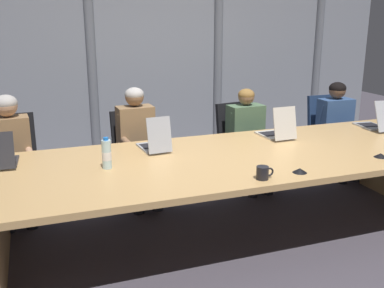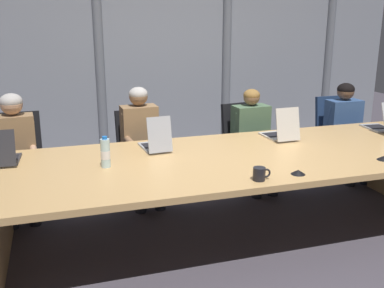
# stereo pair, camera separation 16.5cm
# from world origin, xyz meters

# --- Properties ---
(ground_plane) EXTENTS (13.33, 13.33, 0.00)m
(ground_plane) POSITION_xyz_m (0.00, 0.00, 0.00)
(ground_plane) COLOR #47424C
(conference_table) EXTENTS (4.39, 1.48, 0.73)m
(conference_table) POSITION_xyz_m (0.00, 0.00, 0.60)
(conference_table) COLOR tan
(conference_table) RESTS_ON ground_plane
(curtain_backdrop) EXTENTS (6.66, 0.17, 2.81)m
(curtain_backdrop) POSITION_xyz_m (-0.00, 2.44, 1.41)
(curtain_backdrop) COLOR gray
(curtain_backdrop) RESTS_ON ground_plane
(laptop_left_end) EXTENTS (0.23, 0.39, 0.30)m
(laptop_left_end) POSITION_xyz_m (-1.88, 0.38, 0.79)
(laptop_left_end) COLOR #2D2D33
(laptop_left_end) RESTS_ON conference_table
(laptop_left_mid) EXTENTS (0.24, 0.41, 0.32)m
(laptop_left_mid) POSITION_xyz_m (-0.62, 0.39, 0.79)
(laptop_left_mid) COLOR #A8ADB7
(laptop_left_mid) RESTS_ON conference_table
(laptop_center) EXTENTS (0.26, 0.41, 0.33)m
(laptop_center) POSITION_xyz_m (0.62, 0.41, 0.79)
(laptop_center) COLOR beige
(laptop_center) RESTS_ON conference_table
(laptop_right_mid) EXTENTS (0.27, 0.49, 0.32)m
(laptop_right_mid) POSITION_xyz_m (1.80, 0.37, 0.79)
(laptop_right_mid) COLOR #A8ADB7
(laptop_right_mid) RESTS_ON conference_table
(office_chair_left_end) EXTENTS (0.60, 0.60, 0.96)m
(office_chair_left_end) POSITION_xyz_m (-1.83, 1.16, 0.36)
(office_chair_left_end) COLOR black
(office_chair_left_end) RESTS_ON ground_plane
(office_chair_left_mid) EXTENTS (0.60, 0.60, 0.91)m
(office_chair_left_mid) POSITION_xyz_m (-0.62, 1.16, 0.34)
(office_chair_left_mid) COLOR black
(office_chair_left_mid) RESTS_ON ground_plane
(office_chair_center) EXTENTS (0.60, 0.61, 0.92)m
(office_chair_center) POSITION_xyz_m (0.61, 1.16, 0.35)
(office_chair_center) COLOR black
(office_chair_center) RESTS_ON ground_plane
(office_chair_right_mid) EXTENTS (0.60, 0.60, 0.94)m
(office_chair_right_mid) POSITION_xyz_m (1.84, 1.16, 0.35)
(office_chair_right_mid) COLOR navy
(office_chair_right_mid) RESTS_ON ground_plane
(person_left_end) EXTENTS (0.40, 0.56, 1.19)m
(person_left_end) POSITION_xyz_m (-1.84, 1.00, 0.68)
(person_left_end) COLOR olive
(person_left_end) RESTS_ON ground_plane
(person_left_mid) EXTENTS (0.39, 0.56, 1.19)m
(person_left_mid) POSITION_xyz_m (-0.63, 1.00, 0.67)
(person_left_mid) COLOR olive
(person_left_mid) RESTS_ON ground_plane
(person_center) EXTENTS (0.42, 0.56, 1.12)m
(person_center) POSITION_xyz_m (0.63, 1.00, 0.63)
(person_center) COLOR #4C6B4C
(person_center) RESTS_ON ground_plane
(person_right_mid) EXTENTS (0.42, 0.55, 1.13)m
(person_right_mid) POSITION_xyz_m (1.84, 1.00, 0.65)
(person_right_mid) COLOR #335184
(person_right_mid) RESTS_ON ground_plane
(water_bottle_primary) EXTENTS (0.08, 0.08, 0.25)m
(water_bottle_primary) POSITION_xyz_m (-1.11, 0.03, 0.84)
(water_bottle_primary) COLOR silver
(water_bottle_primary) RESTS_ON conference_table
(coffee_mug_near) EXTENTS (0.14, 0.09, 0.10)m
(coffee_mug_near) POSITION_xyz_m (-0.08, -0.60, 0.78)
(coffee_mug_near) COLOR black
(coffee_mug_near) RESTS_ON conference_table
(conference_mic_left_side) EXTENTS (0.11, 0.11, 0.03)m
(conference_mic_left_side) POSITION_xyz_m (0.26, -0.57, 0.75)
(conference_mic_left_side) COLOR black
(conference_mic_left_side) RESTS_ON conference_table
(conference_mic_middle) EXTENTS (0.11, 0.11, 0.03)m
(conference_mic_middle) POSITION_xyz_m (1.12, -0.47, 0.75)
(conference_mic_middle) COLOR black
(conference_mic_middle) RESTS_ON conference_table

